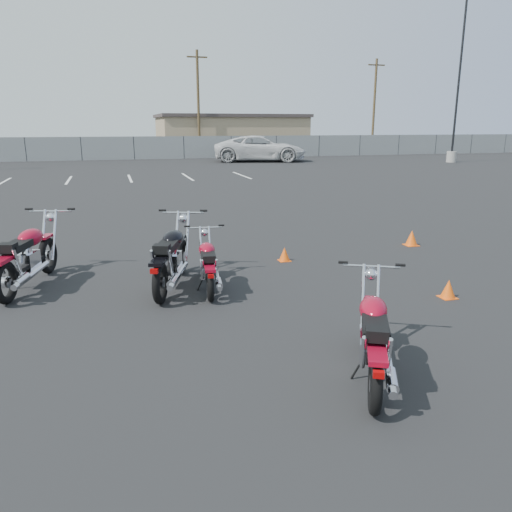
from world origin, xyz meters
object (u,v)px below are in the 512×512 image
object	(u,v)px
motorcycle_second_black	(172,257)
motorcycle_front_red	(28,257)
white_van	(260,141)
motorcycle_third_red	(208,265)
motorcycle_rear_red	(374,337)

from	to	relation	value
motorcycle_second_black	motorcycle_front_red	bearing A→B (deg)	163.46
motorcycle_second_black	white_van	size ratio (longest dim) A/B	0.29
motorcycle_third_red	motorcycle_second_black	bearing A→B (deg)	156.72
motorcycle_second_black	motorcycle_third_red	world-z (taller)	motorcycle_second_black
motorcycle_front_red	motorcycle_second_black	distance (m)	2.44
motorcycle_second_black	motorcycle_rear_red	size ratio (longest dim) A/B	1.14
white_van	motorcycle_front_red	bearing A→B (deg)	170.70
motorcycle_second_black	motorcycle_rear_red	distance (m)	4.15
motorcycle_third_red	white_van	size ratio (longest dim) A/B	0.24
motorcycle_front_red	motorcycle_rear_red	distance (m)	6.04
motorcycle_front_red	motorcycle_second_black	xyz separation A→B (m)	(2.34, -0.70, -0.01)
motorcycle_second_black	white_van	world-z (taller)	white_van
motorcycle_front_red	motorcycle_third_red	size ratio (longest dim) A/B	1.27
motorcycle_third_red	motorcycle_front_red	bearing A→B (deg)	162.08
motorcycle_second_black	white_van	distance (m)	30.41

